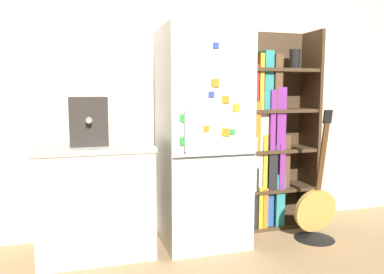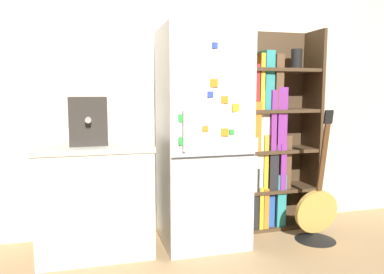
{
  "view_description": "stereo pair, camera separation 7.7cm",
  "coord_description": "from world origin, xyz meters",
  "px_view_note": "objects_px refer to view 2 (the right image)",
  "views": [
    {
      "loc": [
        -0.95,
        -2.82,
        1.26
      ],
      "look_at": [
        -0.08,
        0.15,
        0.89
      ],
      "focal_mm": 35.0,
      "sensor_mm": 36.0,
      "label": 1
    },
    {
      "loc": [
        -0.87,
        -2.84,
        1.26
      ],
      "look_at": [
        -0.08,
        0.15,
        0.89
      ],
      "focal_mm": 35.0,
      "sensor_mm": 36.0,
      "label": 2
    }
  ],
  "objects_px": {
    "guitar": "(316,221)",
    "espresso_machine": "(88,121)",
    "bookshelf": "(269,140)",
    "refrigerator": "(202,137)"
  },
  "relations": [
    {
      "from": "guitar",
      "to": "espresso_machine",
      "type": "bearing_deg",
      "value": 172.05
    },
    {
      "from": "bookshelf",
      "to": "guitar",
      "type": "xyz_separation_m",
      "value": [
        0.24,
        -0.44,
        -0.65
      ]
    },
    {
      "from": "bookshelf",
      "to": "espresso_machine",
      "type": "relative_size",
      "value": 5.01
    },
    {
      "from": "espresso_machine",
      "to": "refrigerator",
      "type": "bearing_deg",
      "value": 0.46
    },
    {
      "from": "espresso_machine",
      "to": "guitar",
      "type": "xyz_separation_m",
      "value": [
        1.85,
        -0.26,
        -0.88
      ]
    },
    {
      "from": "refrigerator",
      "to": "espresso_machine",
      "type": "relative_size",
      "value": 4.89
    },
    {
      "from": "bookshelf",
      "to": "guitar",
      "type": "distance_m",
      "value": 0.82
    },
    {
      "from": "refrigerator",
      "to": "guitar",
      "type": "bearing_deg",
      "value": -15.73
    },
    {
      "from": "bookshelf",
      "to": "espresso_machine",
      "type": "bearing_deg",
      "value": -173.46
    },
    {
      "from": "refrigerator",
      "to": "bookshelf",
      "type": "relative_size",
      "value": 0.98
    }
  ]
}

